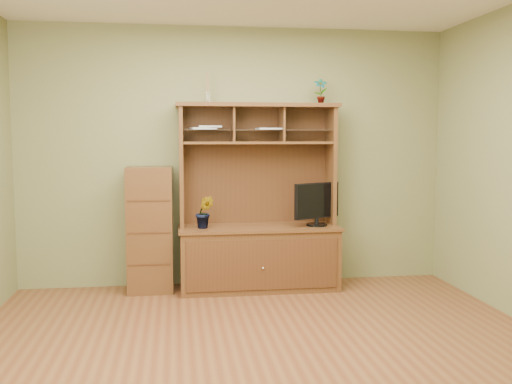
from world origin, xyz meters
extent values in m
cube|color=brown|center=(0.00, 0.00, -0.01)|extent=(4.50, 4.00, 0.02)
cube|color=olive|center=(0.00, 2.01, 1.35)|extent=(4.50, 0.02, 2.70)
cube|color=olive|center=(0.00, -2.01, 1.35)|extent=(4.50, 0.02, 2.70)
cube|color=#4A2915|center=(0.21, 1.71, 0.31)|extent=(1.60, 0.55, 0.62)
cube|color=#3C2110|center=(0.21, 1.42, 0.31)|extent=(1.50, 0.01, 0.50)
sphere|color=silver|center=(0.21, 1.41, 0.28)|extent=(0.02, 0.02, 0.02)
cube|color=#4A2915|center=(0.21, 1.71, 0.64)|extent=(1.64, 0.59, 0.03)
cube|color=#4A2915|center=(-0.57, 1.80, 1.27)|extent=(0.04, 0.35, 1.25)
cube|color=#4A2915|center=(0.99, 1.80, 1.27)|extent=(0.04, 0.35, 1.25)
cube|color=#3C2110|center=(0.21, 1.97, 1.27)|extent=(1.52, 0.02, 1.25)
cube|color=#4A2915|center=(0.21, 1.80, 1.88)|extent=(1.66, 0.40, 0.04)
cube|color=#4A2915|center=(0.21, 1.80, 1.50)|extent=(1.52, 0.32, 0.02)
cube|color=#4A2915|center=(-0.05, 1.80, 1.69)|extent=(0.02, 0.31, 0.35)
cube|color=#4A2915|center=(0.46, 1.80, 1.69)|extent=(0.02, 0.31, 0.35)
cube|color=silver|center=(0.21, 1.79, 1.63)|extent=(1.50, 0.27, 0.01)
cylinder|color=black|center=(0.80, 1.65, 0.66)|extent=(0.21, 0.21, 0.02)
cylinder|color=black|center=(0.80, 1.65, 0.71)|extent=(0.04, 0.04, 0.07)
cube|color=black|center=(0.80, 1.65, 0.91)|extent=(0.52, 0.29, 0.36)
imported|color=#30591E|center=(-0.35, 1.65, 0.81)|extent=(0.19, 0.16, 0.33)
imported|color=#275D20|center=(0.87, 1.80, 2.03)|extent=(0.15, 0.11, 0.26)
cylinder|color=silver|center=(-0.30, 1.80, 1.95)|extent=(0.06, 0.06, 0.11)
cylinder|color=#9C6F4E|center=(-0.30, 1.80, 2.10)|extent=(0.04, 0.04, 0.19)
cube|color=silver|center=(-0.35, 1.80, 1.64)|extent=(0.28, 0.23, 0.02)
cube|color=silver|center=(-0.28, 1.80, 1.66)|extent=(0.23, 0.18, 0.02)
cube|color=silver|center=(0.32, 1.80, 1.64)|extent=(0.26, 0.21, 0.02)
cube|color=#4A2915|center=(-0.89, 1.78, 0.63)|extent=(0.45, 0.41, 1.26)
cube|color=#3C2110|center=(-0.89, 1.57, 0.32)|extent=(0.41, 0.01, 0.02)
cube|color=#3C2110|center=(-0.89, 1.57, 0.63)|extent=(0.41, 0.01, 0.01)
cube|color=#3C2110|center=(-0.89, 1.57, 0.95)|extent=(0.41, 0.01, 0.01)
camera|label=1|loc=(-0.63, -4.00, 1.56)|focal=40.00mm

